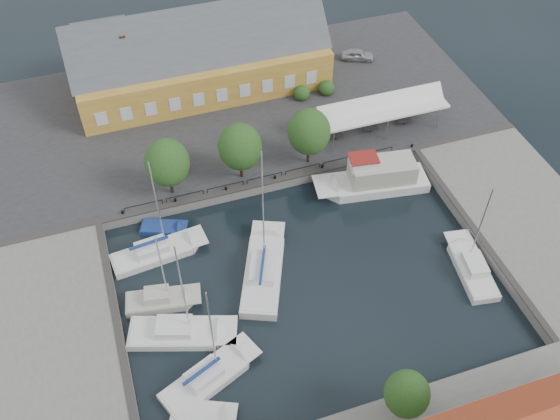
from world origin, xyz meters
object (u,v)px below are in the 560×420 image
warehouse (195,60)px  launch_sw (203,415)px  tent_canopy (381,109)px  west_boat_d (209,378)px  car_silver (358,55)px  car_red (171,161)px  east_boat_c (471,269)px  west_boat_a (157,253)px  west_boat_c (180,334)px  center_sailboat (263,272)px  launch_nw (163,229)px  west_boat_b (162,301)px  trawler (375,180)px

warehouse → launch_sw: size_ratio=5.53×
tent_canopy → west_boat_d: (-24.41, -22.46, -3.41)m
warehouse → car_silver: size_ratio=7.21×
car_silver → car_red: size_ratio=1.03×
east_boat_c → west_boat_a: bearing=158.0°
west_boat_d → west_boat_a: bearing=96.0°
launch_sw → car_silver: bearing=53.0°
west_boat_c → center_sailboat: bearing=24.7°
center_sailboat → launch_nw: size_ratio=2.99×
launch_nw → car_red: bearing=71.4°
west_boat_c → car_red: bearing=79.9°
tent_canopy → west_boat_c: (-25.67, -17.88, -3.42)m
west_boat_d → car_silver: bearing=52.2°
west_boat_a → west_boat_b: size_ratio=1.29×
launch_sw → east_boat_c: bearing=12.4°
warehouse → car_red: 14.10m
tent_canopy → east_boat_c: east_boat_c is taller
tent_canopy → warehouse: bearing=140.1°
tent_canopy → west_boat_d: west_boat_d is taller
car_silver → west_boat_b: west_boat_b is taller
east_boat_c → tent_canopy: bearing=90.4°
car_red → west_boat_a: size_ratio=0.33×
trawler → launch_nw: bearing=177.1°
warehouse → tent_canopy: 21.63m
east_boat_c → west_boat_a: size_ratio=0.87×
west_boat_a → west_boat_d: west_boat_a is taller
car_red → launch_sw: bearing=-110.8°
car_red → west_boat_a: 10.91m
warehouse → west_boat_d: west_boat_d is taller
center_sailboat → car_red: bearing=107.7°
west_boat_c → east_boat_c: bearing=-3.5°
east_boat_c → west_boat_b: east_boat_c is taller
launch_sw → west_boat_b: bearing=95.0°
car_silver → center_sailboat: center_sailboat is taller
center_sailboat → trawler: 15.46m
trawler → west_boat_b: 23.98m
center_sailboat → west_boat_b: size_ratio=1.56×
car_red → trawler: bearing=-38.0°
car_silver → west_boat_c: 42.16m
car_red → trawler: (18.68, -8.40, -0.62)m
car_red → west_boat_b: west_boat_b is taller
west_boat_c → launch_nw: west_boat_c is taller
car_red → west_boat_d: bearing=-108.9°
west_boat_a → launch_nw: bearing=69.0°
car_silver → launch_nw: (-27.81, -19.01, -1.59)m
east_boat_c → west_boat_b: (-26.59, 5.20, 0.00)m
car_silver → launch_nw: 33.72m
warehouse → tent_canopy: bearing=-39.9°
car_silver → west_boat_b: (-29.55, -27.19, -1.41)m
launch_nw → west_boat_c: bearing=-94.5°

